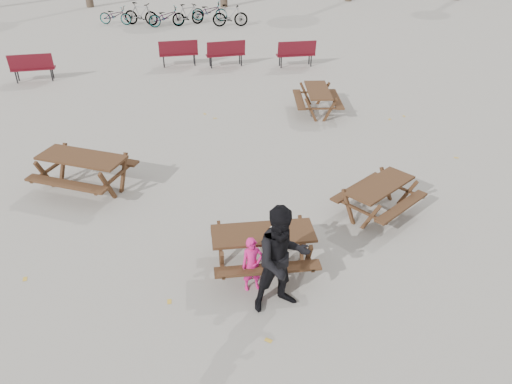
{
  "coord_description": "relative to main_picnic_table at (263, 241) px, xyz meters",
  "views": [
    {
      "loc": [
        -1.01,
        -7.03,
        5.84
      ],
      "look_at": [
        0.0,
        1.0,
        1.0
      ],
      "focal_mm": 35.0,
      "sensor_mm": 36.0,
      "label": 1
    }
  ],
  "objects": [
    {
      "name": "ground",
      "position": [
        0.0,
        0.0,
        -0.59
      ],
      "size": [
        80.0,
        80.0,
        0.0
      ],
      "primitive_type": "plane",
      "color": "gray",
      "rests_on": "ground"
    },
    {
      "name": "main_picnic_table",
      "position": [
        0.0,
        0.0,
        0.0
      ],
      "size": [
        1.8,
        1.45,
        0.78
      ],
      "color": "#361D13",
      "rests_on": "ground"
    },
    {
      "name": "food_tray",
      "position": [
        0.12,
        -0.18,
        0.21
      ],
      "size": [
        0.18,
        0.11,
        0.03
      ],
      "primitive_type": "cube",
      "color": "white",
      "rests_on": "main_picnic_table"
    },
    {
      "name": "bread_roll",
      "position": [
        0.12,
        -0.18,
        0.25
      ],
      "size": [
        0.14,
        0.06,
        0.05
      ],
      "primitive_type": "ellipsoid",
      "color": "tan",
      "rests_on": "food_tray"
    },
    {
      "name": "soda_bottle",
      "position": [
        0.14,
        -0.09,
        0.26
      ],
      "size": [
        0.07,
        0.07,
        0.17
      ],
      "color": "silver",
      "rests_on": "main_picnic_table"
    },
    {
      "name": "child",
      "position": [
        -0.25,
        -0.53,
        -0.08
      ],
      "size": [
        0.4,
        0.3,
        1.02
      ],
      "primitive_type": "imported",
      "rotation": [
        0.0,
        0.0,
        0.15
      ],
      "color": "#E21C7B",
      "rests_on": "ground"
    },
    {
      "name": "adult",
      "position": [
        0.16,
        -1.0,
        0.36
      ],
      "size": [
        1.05,
        0.9,
        1.89
      ],
      "primitive_type": "imported",
      "rotation": [
        0.0,
        0.0,
        0.22
      ],
      "color": "black",
      "rests_on": "ground"
    },
    {
      "name": "picnic_table_east",
      "position": [
        2.65,
        1.47,
        -0.23
      ],
      "size": [
        2.1,
        2.04,
        0.7
      ],
      "primitive_type": null,
      "rotation": [
        0.0,
        0.0,
        0.65
      ],
      "color": "#361D13",
      "rests_on": "ground"
    },
    {
      "name": "picnic_table_north",
      "position": [
        -3.63,
        3.28,
        -0.17
      ],
      "size": [
        2.43,
        2.25,
        0.84
      ],
      "primitive_type": null,
      "rotation": [
        0.0,
        0.0,
        -0.44
      ],
      "color": "#361D13",
      "rests_on": "ground"
    },
    {
      "name": "picnic_table_far",
      "position": [
        2.69,
        7.23,
        -0.22
      ],
      "size": [
        1.53,
        1.83,
        0.74
      ],
      "primitive_type": null,
      "rotation": [
        0.0,
        0.0,
        1.48
      ],
      "color": "#361D13",
      "rests_on": "ground"
    },
    {
      "name": "park_bench_row",
      "position": [
        -1.29,
        12.2,
        -0.07
      ],
      "size": [
        11.3,
        1.87,
        1.03
      ],
      "color": "maroon",
      "rests_on": "ground"
    },
    {
      "name": "bicycle_row",
      "position": [
        -1.79,
        20.09,
        -0.08
      ],
      "size": [
        7.69,
        2.28,
        1.12
      ],
      "color": "black",
      "rests_on": "ground"
    },
    {
      "name": "fallen_leaves",
      "position": [
        0.5,
        2.5,
        -0.58
      ],
      "size": [
        11.0,
        11.0,
        0.01
      ],
      "primitive_type": null,
      "color": "gold",
      "rests_on": "ground"
    }
  ]
}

